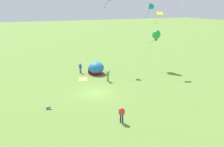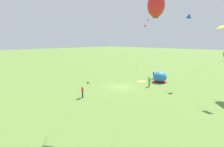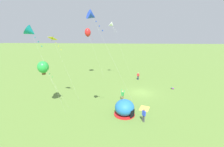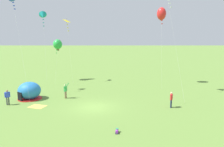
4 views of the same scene
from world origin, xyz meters
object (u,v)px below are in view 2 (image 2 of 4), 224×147
toddler_crawling (88,82)px  person_far_back (82,91)px  person_with_toddler (154,75)px  kite_red (156,5)px  person_flying_kite (149,81)px  popup_tent (160,77)px  kite_yellow (221,29)px  kite_blue (188,17)px

toddler_crawling → person_far_back: bearing=46.4°
person_far_back → person_with_toddler: size_ratio=1.00×
toddler_crawling → kite_red: 22.40m
toddler_crawling → person_flying_kite: bearing=122.0°
popup_tent → person_with_toddler: popup_tent is taller
person_with_toddler → kite_yellow: (4.34, 12.56, 8.69)m
toddler_crawling → person_far_back: person_far_back is taller
person_with_toddler → kite_blue: kite_blue is taller
kite_yellow → person_flying_kite: bearing=-81.1°
toddler_crawling → kite_yellow: (-7.65, 19.69, 9.48)m
popup_tent → kite_red: 22.07m
popup_tent → kite_blue: kite_blue is taller
person_flying_kite → person_far_back: bearing=-16.4°
kite_blue → kite_red: kite_blue is taller
person_far_back → kite_red: 15.69m
person_flying_kite → kite_blue: size_ratio=0.15×
person_with_toddler → toddler_crawling: bearing=-30.7°
toddler_crawling → person_with_toddler: person_with_toddler is taller
toddler_crawling → person_flying_kite: size_ratio=0.29×
toddler_crawling → kite_yellow: size_ratio=0.05×
person_flying_kite → popup_tent: bearing=-175.9°
person_far_back → kite_red: (1.27, 12.06, 9.96)m
popup_tent → kite_yellow: 13.68m
kite_blue → kite_red: bearing=14.7°
kite_red → kite_yellow: kite_red is taller
person_far_back → person_flying_kite: (-12.04, 3.55, 0.03)m
person_far_back → kite_blue: 23.19m
toddler_crawling → kite_blue: size_ratio=0.04×
person_flying_kite → kite_red: 18.65m
toddler_crawling → person_with_toddler: bearing=149.3°
toddler_crawling → kite_blue: kite_blue is taller
popup_tent → kite_yellow: size_ratio=0.27×
popup_tent → kite_blue: 12.11m
toddler_crawling → person_flying_kite: person_flying_kite is taller
person_far_back → person_with_toddler: bearing=177.1°
kite_red → popup_tent: bearing=-153.4°
person_with_toddler → person_flying_kite: person_flying_kite is taller
kite_blue → kite_yellow: bearing=50.7°
person_flying_kite → toddler_crawling: bearing=-58.0°
person_far_back → kite_yellow: kite_yellow is taller
person_with_toddler → person_far_back: bearing=-2.9°
popup_tent → kite_yellow: bearing=74.8°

